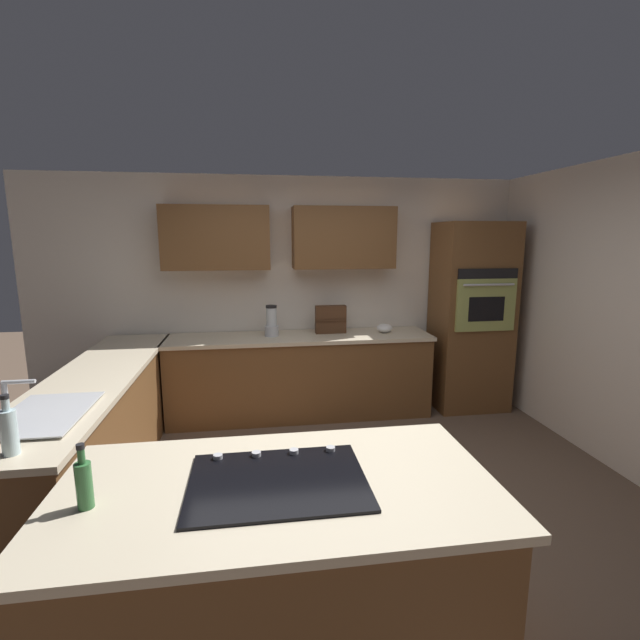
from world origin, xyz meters
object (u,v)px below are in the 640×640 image
(wall_oven, at_px, (471,317))
(blender, at_px, (272,323))
(oil_bottle, at_px, (84,483))
(spice_rack, at_px, (331,319))
(dish_soap_bottle, at_px, (9,430))
(cooktop, at_px, (278,480))
(sink_unit, at_px, (43,414))
(mixing_bowl, at_px, (385,328))

(wall_oven, height_order, blender, wall_oven)
(blender, relative_size, oil_bottle, 1.25)
(wall_oven, xyz_separation_m, spice_rack, (1.60, -0.08, -0.00))
(spice_rack, bearing_deg, dish_soap_bottle, 51.65)
(cooktop, height_order, dish_soap_bottle, dish_soap_bottle)
(oil_bottle, bearing_deg, blender, -105.75)
(sink_unit, distance_m, blender, 2.48)
(sink_unit, distance_m, spice_rack, 2.94)
(mixing_bowl, xyz_separation_m, dish_soap_bottle, (2.62, 2.50, 0.07))
(spice_rack, distance_m, dish_soap_bottle, 3.26)
(sink_unit, xyz_separation_m, blender, (-1.43, -2.02, 0.12))
(sink_unit, bearing_deg, blender, -125.29)
(blender, distance_m, dish_soap_bottle, 2.85)
(dish_soap_bottle, bearing_deg, spice_rack, -128.35)
(sink_unit, bearing_deg, mixing_bowl, -143.01)
(cooktop, relative_size, oil_bottle, 2.86)
(blender, distance_m, mixing_bowl, 1.25)
(cooktop, height_order, mixing_bowl, mixing_bowl)
(sink_unit, distance_m, dish_soap_bottle, 0.49)
(wall_oven, xyz_separation_m, dish_soap_bottle, (3.62, 2.47, -0.03))
(sink_unit, xyz_separation_m, spice_rack, (-2.08, -2.07, 0.13))
(oil_bottle, bearing_deg, mixing_bowl, -124.84)
(sink_unit, relative_size, blender, 2.11)
(spice_rack, bearing_deg, blender, 4.84)
(cooktop, bearing_deg, blender, -91.91)
(sink_unit, height_order, oil_bottle, oil_bottle)
(cooktop, xyz_separation_m, dish_soap_bottle, (1.27, -0.45, 0.12))
(blender, bearing_deg, oil_bottle, 74.25)
(sink_unit, xyz_separation_m, dish_soap_bottle, (-0.06, 0.48, 0.10))
(dish_soap_bottle, distance_m, oil_bottle, 0.74)
(sink_unit, distance_m, mixing_bowl, 3.35)
(spice_rack, relative_size, dish_soap_bottle, 1.11)
(sink_unit, distance_m, oil_bottle, 1.16)
(blender, relative_size, dish_soap_bottle, 1.09)
(sink_unit, xyz_separation_m, cooktop, (-1.33, 0.93, -0.01))
(cooktop, xyz_separation_m, spice_rack, (-0.75, -3.00, 0.15))
(sink_unit, relative_size, mixing_bowl, 4.01)
(wall_oven, distance_m, oil_bottle, 4.31)
(mixing_bowl, xyz_separation_m, spice_rack, (0.60, -0.06, 0.10))
(spice_rack, bearing_deg, sink_unit, 44.92)
(sink_unit, distance_m, cooktop, 1.62)
(cooktop, bearing_deg, sink_unit, -34.82)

